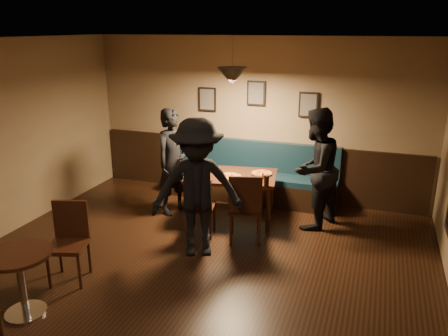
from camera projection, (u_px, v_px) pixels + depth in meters
name	position (u px, v px, depth m)	size (l,w,h in m)	color
floor	(171.00, 297.00, 5.09)	(7.00, 7.00, 0.00)	black
ceiling	(160.00, 42.00, 4.25)	(7.00, 7.00, 0.00)	silver
wall_back	(256.00, 119.00, 7.81)	(6.00, 6.00, 0.00)	#8C704F
wainscot	(255.00, 168.00, 8.06)	(5.88, 0.06, 1.00)	black
booth_bench	(250.00, 173.00, 7.82)	(3.00, 0.60, 1.00)	#0F232D
picture_left	(207.00, 99.00, 7.98)	(0.32, 0.04, 0.42)	black
picture_center	(256.00, 93.00, 7.65)	(0.32, 0.04, 0.42)	black
picture_right	(309.00, 105.00, 7.41)	(0.32, 0.04, 0.42)	black
pendant_lamp	(232.00, 76.00, 6.51)	(0.44, 0.44, 0.25)	black
dining_table	(231.00, 197.00, 7.08)	(1.38, 0.89, 0.74)	black
chair_near_left	(200.00, 205.00, 6.52)	(0.40, 0.40, 0.91)	black
chair_near_right	(245.00, 206.00, 6.32)	(0.46, 0.46, 1.03)	black
diner_left	(173.00, 162.00, 7.19)	(0.63, 0.41, 1.73)	black
diner_right	(315.00, 169.00, 6.65)	(0.89, 0.69, 1.83)	black
diner_front	(197.00, 188.00, 5.82)	(1.20, 0.69, 1.86)	black
pizza_a	(210.00, 169.00, 7.19)	(0.34, 0.34, 0.04)	gold
pizza_b	(230.00, 177.00, 6.80)	(0.36, 0.36, 0.04)	#C75825
pizza_c	(262.00, 173.00, 6.97)	(0.32, 0.32, 0.04)	orange
soda_glass	(266.00, 181.00, 6.45)	(0.07, 0.07, 0.16)	black
tabasco_bottle	(263.00, 175.00, 6.76)	(0.03, 0.03, 0.11)	#A11005
napkin_a	(201.00, 167.00, 7.35)	(0.17, 0.17, 0.01)	#1D6C24
napkin_b	(188.00, 176.00, 6.88)	(0.13, 0.13, 0.01)	#1C691D
cutlery_set	(219.00, 181.00, 6.68)	(0.02, 0.18, 0.00)	silver
cafe_table	(22.00, 284.00, 4.69)	(0.69, 0.69, 0.73)	black
cafe_chair_far	(67.00, 244.00, 5.30)	(0.42, 0.42, 0.96)	black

